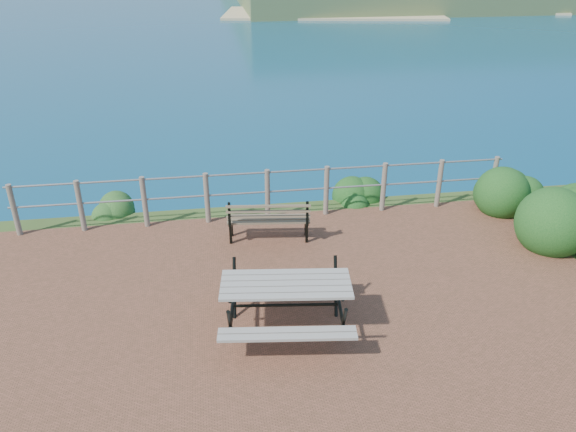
% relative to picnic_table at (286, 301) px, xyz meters
% --- Properties ---
extents(ground, '(10.00, 7.00, 0.12)m').
position_rel_picnic_table_xyz_m(ground, '(0.15, 0.09, -0.48)').
color(ground, brown).
rests_on(ground, ground).
extents(safety_railing, '(9.40, 0.10, 1.00)m').
position_rel_picnic_table_xyz_m(safety_railing, '(0.15, 3.44, 0.10)').
color(safety_railing, '#6B5B4C').
rests_on(safety_railing, ground).
extents(picnic_table, '(1.84, 1.52, 0.74)m').
position_rel_picnic_table_xyz_m(picnic_table, '(0.00, 0.00, 0.00)').
color(picnic_table, gray).
rests_on(picnic_table, ground).
extents(park_bench, '(1.50, 0.54, 0.83)m').
position_rel_picnic_table_xyz_m(park_bench, '(0.07, 2.58, 0.07)').
color(park_bench, brown).
rests_on(park_bench, ground).
extents(shrub_right_front, '(1.32, 1.32, 1.88)m').
position_rel_picnic_table_xyz_m(shrub_right_front, '(5.27, 1.68, -0.48)').
color(shrub_right_front, '#144217').
rests_on(shrub_right_front, ground).
extents(shrub_right_edge, '(1.08, 1.08, 1.55)m').
position_rel_picnic_table_xyz_m(shrub_right_edge, '(4.99, 3.24, -0.48)').
color(shrub_right_edge, '#144217').
rests_on(shrub_right_edge, ground).
extents(shrub_lip_west, '(0.72, 0.72, 0.44)m').
position_rel_picnic_table_xyz_m(shrub_lip_west, '(-2.85, 4.23, -0.48)').
color(shrub_lip_west, '#225520').
rests_on(shrub_lip_west, ground).
extents(shrub_lip_east, '(0.87, 0.87, 0.65)m').
position_rel_picnic_table_xyz_m(shrub_lip_east, '(2.14, 4.09, -0.48)').
color(shrub_lip_east, '#144217').
rests_on(shrub_lip_east, ground).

